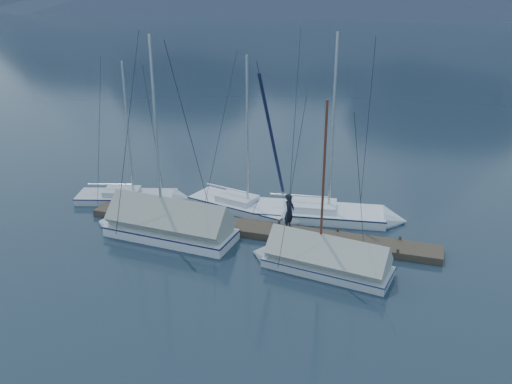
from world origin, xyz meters
TOP-DOWN VIEW (x-y plane):
  - ground at (0.00, 0.00)m, footprint 1000.00×1000.00m
  - dock at (0.00, 2.00)m, footprint 18.00×1.50m
  - mooring_posts at (-0.50, 2.00)m, footprint 15.12×1.52m
  - sailboat_open_left at (-7.61, 4.04)m, footprint 6.86×3.64m
  - sailboat_open_mid at (-0.83, 4.42)m, footprint 7.29×3.65m
  - sailboat_open_right at (3.68, 4.95)m, footprint 8.25×3.64m
  - sailboat_covered_near at (3.67, -0.67)m, footprint 6.65×3.04m
  - sailboat_covered_far at (-4.44, 0.22)m, footprint 7.76×3.24m
  - person at (1.64, 2.28)m, footprint 0.56×0.74m

SIDE VIEW (x-z plane):
  - ground at x=0.00m, z-range 0.00..0.00m
  - dock at x=0.00m, z-range -0.16..0.38m
  - sailboat_open_left at x=-7.61m, z-range -4.21..4.52m
  - sailboat_open_mid at x=-0.83m, z-range -4.48..4.80m
  - sailboat_open_right at x=3.68m, z-range -5.11..5.48m
  - mooring_posts at x=-0.50m, z-range 0.17..0.52m
  - sailboat_covered_near at x=3.67m, z-range -3.76..4.60m
  - sailboat_covered_far at x=-4.44m, z-range -4.82..5.86m
  - person at x=1.64m, z-range 0.34..2.18m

